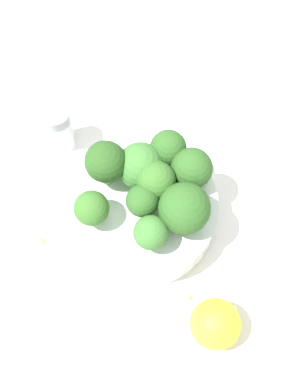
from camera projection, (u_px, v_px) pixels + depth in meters
ground_plane at (144, 219)px, 0.67m from camera, size 3.00×3.00×0.00m
bowl at (144, 211)px, 0.64m from camera, size 0.17×0.17×0.05m
broccoli_floret_0 at (156, 181)px, 0.59m from camera, size 0.04×0.04×0.06m
broccoli_floret_1 at (142, 202)px, 0.59m from camera, size 0.04×0.04×0.05m
broccoli_floret_2 at (184, 209)px, 0.58m from camera, size 0.06×0.06×0.07m
broccoli_floret_3 at (168, 149)px, 0.61m from camera, size 0.04×0.04×0.05m
broccoli_floret_4 at (151, 233)px, 0.58m from camera, size 0.04×0.04×0.05m
broccoli_floret_5 at (90, 205)px, 0.59m from camera, size 0.04×0.04×0.05m
broccoli_floret_6 at (192, 169)px, 0.60m from camera, size 0.05×0.05×0.06m
broccoli_floret_7 at (140, 166)px, 0.61m from camera, size 0.05×0.05×0.06m
broccoli_floret_8 at (106, 163)px, 0.60m from camera, size 0.05×0.05×0.06m
pepper_shaker at (59, 128)px, 0.68m from camera, size 0.03×0.03×0.07m
lemon_wedge at (215, 324)px, 0.59m from camera, size 0.06×0.06×0.06m
almond_crumb_0 at (191, 297)px, 0.62m from camera, size 0.01×0.01×0.01m
almond_crumb_1 at (42, 240)px, 0.65m from camera, size 0.01×0.01×0.01m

